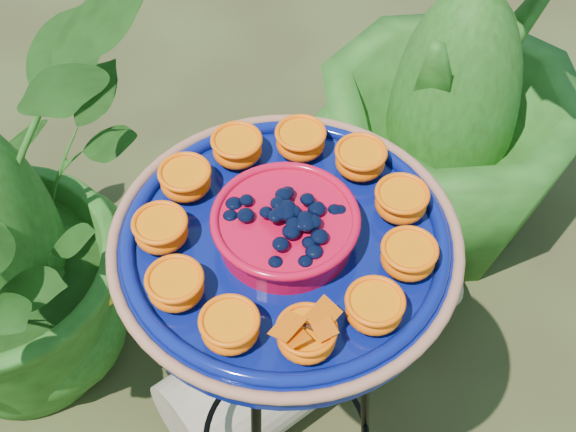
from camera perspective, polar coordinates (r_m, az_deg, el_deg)
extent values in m
torus|color=black|center=(1.01, -0.17, -3.32)|extent=(0.30, 0.30, 0.01)
cylinder|color=black|center=(1.42, -3.64, -9.55)|extent=(0.04, 0.08, 0.81)
cylinder|color=black|center=(1.38, 5.48, -12.43)|extent=(0.08, 0.03, 0.81)
cylinder|color=navy|center=(0.99, -0.18, -2.32)|extent=(0.53, 0.53, 0.04)
torus|color=#A25F49|center=(0.98, -0.18, -1.74)|extent=(0.44, 0.44, 0.01)
torus|color=navy|center=(0.97, -0.18, -1.61)|extent=(0.40, 0.40, 0.02)
cylinder|color=red|center=(0.96, -0.18, -0.94)|extent=(0.21, 0.21, 0.04)
torus|color=red|center=(0.94, -0.18, -0.18)|extent=(0.18, 0.18, 0.01)
ellipsoid|color=black|center=(0.94, -0.19, 0.03)|extent=(0.14, 0.14, 0.03)
ellipsoid|color=#EE3B02|center=(1.04, 5.15, 3.86)|extent=(0.06, 0.06, 0.03)
cylinder|color=orange|center=(1.03, 5.22, 4.47)|extent=(0.06, 0.06, 0.01)
ellipsoid|color=#EE3B02|center=(1.06, 0.89, 5.22)|extent=(0.06, 0.06, 0.03)
cylinder|color=orange|center=(1.05, 0.90, 5.83)|extent=(0.06, 0.06, 0.01)
ellipsoid|color=#EE3B02|center=(1.05, -3.63, 4.70)|extent=(0.06, 0.06, 0.03)
cylinder|color=orange|center=(1.04, -3.68, 5.32)|extent=(0.06, 0.06, 0.01)
ellipsoid|color=#EE3B02|center=(1.02, -7.28, 2.42)|extent=(0.06, 0.06, 0.03)
cylinder|color=orange|center=(1.01, -7.37, 3.02)|extent=(0.06, 0.06, 0.01)
ellipsoid|color=#EE3B02|center=(0.97, -8.99, -1.16)|extent=(0.06, 0.06, 0.03)
cylinder|color=orange|center=(0.96, -9.10, -0.57)|extent=(0.06, 0.06, 0.01)
ellipsoid|color=#EE3B02|center=(0.92, -7.97, -5.10)|extent=(0.06, 0.06, 0.03)
cylinder|color=orange|center=(0.91, -8.08, -4.53)|extent=(0.06, 0.06, 0.01)
ellipsoid|color=#EE3B02|center=(0.89, -4.14, -8.04)|extent=(0.06, 0.06, 0.03)
cylinder|color=orange|center=(0.87, -4.20, -7.49)|extent=(0.06, 0.06, 0.01)
ellipsoid|color=#EE3B02|center=(0.88, 1.31, -8.67)|extent=(0.06, 0.06, 0.03)
cylinder|color=orange|center=(0.87, 1.33, -8.13)|extent=(0.06, 0.06, 0.01)
ellipsoid|color=#EE3B02|center=(0.90, 6.13, -6.67)|extent=(0.06, 0.06, 0.03)
cylinder|color=orange|center=(0.89, 6.22, -6.11)|extent=(0.06, 0.06, 0.01)
ellipsoid|color=#EE3B02|center=(0.95, 8.52, -3.00)|extent=(0.06, 0.06, 0.03)
cylinder|color=orange|center=(0.94, 8.64, -2.42)|extent=(0.06, 0.06, 0.01)
ellipsoid|color=#EE3B02|center=(1.00, 8.02, 0.89)|extent=(0.06, 0.06, 0.03)
cylinder|color=orange|center=(0.99, 8.12, 1.49)|extent=(0.06, 0.06, 0.01)
cylinder|color=black|center=(0.86, 1.34, -7.81)|extent=(0.02, 0.02, 0.00)
cube|color=orange|center=(0.85, -0.03, -7.84)|extent=(0.05, 0.04, 0.01)
cube|color=orange|center=(0.86, 2.52, -7.01)|extent=(0.05, 0.04, 0.01)
cylinder|color=tan|center=(1.76, 1.84, -9.08)|extent=(0.72, 0.42, 0.23)
imported|color=#1D4311|center=(1.75, 12.43, 11.16)|extent=(0.74, 0.74, 1.10)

